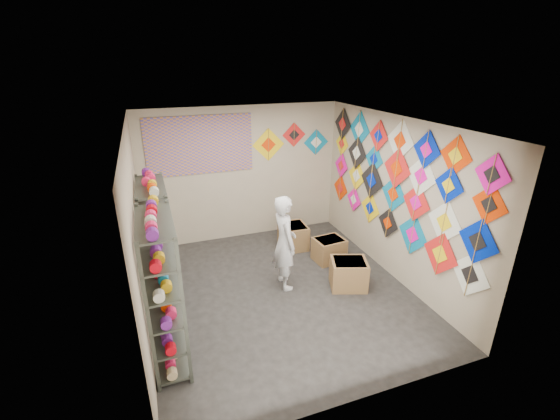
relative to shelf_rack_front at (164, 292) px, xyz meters
name	(u,v)px	position (x,y,z in m)	size (l,w,h in m)	color
ground	(280,291)	(1.78, 0.85, -0.95)	(4.50, 4.50, 0.00)	black
room_walls	(281,196)	(1.78, 0.85, 0.69)	(4.50, 4.50, 4.50)	tan
shelf_rack_front	(164,292)	(0.00, 0.00, 0.00)	(0.40, 1.10, 1.90)	#4C5147
shelf_rack_back	(158,244)	(0.00, 1.30, 0.00)	(0.40, 1.10, 1.90)	#4C5147
string_spools	(160,259)	(0.00, 0.65, 0.10)	(0.12, 2.36, 0.12)	#FF1E59
kite_wall_display	(395,183)	(3.76, 0.84, 0.69)	(0.06, 4.21, 2.07)	silver
back_wall_kites	(290,141)	(2.79, 3.09, 0.99)	(1.66, 0.02, 0.75)	yellow
poster	(200,145)	(0.98, 3.08, 1.05)	(2.00, 0.01, 1.10)	#56499E
shopkeeper	(285,242)	(1.91, 1.01, -0.16)	(0.38, 0.58, 1.58)	silver
carton_a	(348,274)	(2.88, 0.61, -0.71)	(0.57, 0.48, 0.48)	olive
carton_b	(329,250)	(2.98, 1.50, -0.73)	(0.53, 0.44, 0.44)	olive
carton_c	(293,236)	(2.54, 2.21, -0.71)	(0.50, 0.55, 0.48)	olive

